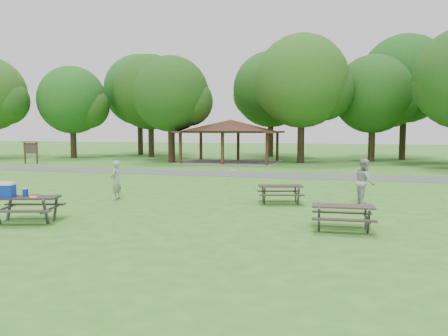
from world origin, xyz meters
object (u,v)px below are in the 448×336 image
frisbee_thrower (116,180)px  picnic_table_near (20,198)px  frisbee_catcher (364,182)px  picnic_table_middle (280,190)px

frisbee_thrower → picnic_table_near: bearing=-10.2°
picnic_table_near → frisbee_catcher: bearing=31.5°
picnic_table_near → picnic_table_middle: picnic_table_near is taller
frisbee_thrower → frisbee_catcher: bearing=95.8°
frisbee_thrower → frisbee_catcher: 9.89m
picnic_table_middle → frisbee_thrower: bearing=-172.1°
picnic_table_near → frisbee_catcher: size_ratio=1.28×
picnic_table_near → frisbee_catcher: frisbee_catcher is taller
picnic_table_middle → frisbee_thrower: size_ratio=1.23×
frisbee_thrower → frisbee_catcher: frisbee_catcher is taller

